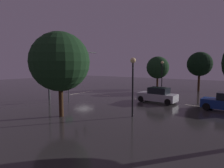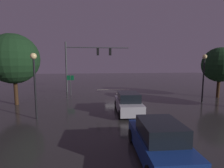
{
  "view_description": "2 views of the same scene",
  "coord_description": "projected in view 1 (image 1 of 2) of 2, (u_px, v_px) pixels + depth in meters",
  "views": [
    {
      "loc": [
        20.3,
        19.82,
        4.09
      ],
      "look_at": [
        0.36,
        5.58,
        1.72
      ],
      "focal_mm": 29.54,
      "sensor_mm": 36.0,
      "label": 1
    },
    {
      "loc": [
        3.57,
        25.53,
        4.11
      ],
      "look_at": [
        0.91,
        5.07,
        1.53
      ],
      "focal_mm": 27.77,
      "sensor_mm": 36.0,
      "label": 2
    }
  ],
  "objects": [
    {
      "name": "ground_plane",
      "position": [
        84.0,
        93.0,
        28.3
      ],
      "size": [
        80.0,
        80.0,
        0.0
      ],
      "primitive_type": "plane",
      "color": "#2D2B2B"
    },
    {
      "name": "traffic_signal_assembly",
      "position": [
        67.0,
        61.0,
        24.2
      ],
      "size": [
        8.88,
        0.47,
        6.92
      ],
      "color": "#383A3D",
      "rests_on": "ground_plane"
    },
    {
      "name": "lane_dash_far",
      "position": [
        104.0,
        95.0,
        25.99
      ],
      "size": [
        0.16,
        2.2,
        0.01
      ],
      "primitive_type": "cube",
      "rotation": [
        0.0,
        0.0,
        1.57
      ],
      "color": "beige",
      "rests_on": "ground_plane"
    },
    {
      "name": "lane_dash_mid",
      "position": [
        143.0,
        100.0,
        22.52
      ],
      "size": [
        0.16,
        2.2,
        0.01
      ],
      "primitive_type": "cube",
      "rotation": [
        0.0,
        0.0,
        1.57
      ],
      "color": "beige",
      "rests_on": "ground_plane"
    },
    {
      "name": "lane_dash_near",
      "position": [
        196.0,
        106.0,
        19.05
      ],
      "size": [
        0.16,
        2.2,
        0.01
      ],
      "primitive_type": "cube",
      "rotation": [
        0.0,
        0.0,
        1.57
      ],
      "color": "beige",
      "rests_on": "ground_plane"
    },
    {
      "name": "stop_bar",
      "position": [
        82.0,
        93.0,
        28.53
      ],
      "size": [
        5.0,
        0.16,
        0.01
      ],
      "primitive_type": "cube",
      "color": "beige",
      "rests_on": "ground_plane"
    },
    {
      "name": "car_approaching",
      "position": [
        157.0,
        95.0,
        20.9
      ],
      "size": [
        2.11,
        4.45,
        1.7
      ],
      "color": "#B7B7BC",
      "rests_on": "ground_plane"
    },
    {
      "name": "street_lamp_left_kerb",
      "position": [
        162.0,
        70.0,
        28.95
      ],
      "size": [
        0.44,
        0.44,
        4.91
      ],
      "color": "black",
      "rests_on": "ground_plane"
    },
    {
      "name": "street_lamp_right_kerb",
      "position": [
        133.0,
        75.0,
        14.61
      ],
      "size": [
        0.44,
        0.44,
        4.77
      ],
      "color": "black",
      "rests_on": "ground_plane"
    },
    {
      "name": "route_sign",
      "position": [
        68.0,
        86.0,
        21.35
      ],
      "size": [
        0.89,
        0.27,
        2.53
      ],
      "color": "#383A3D",
      "rests_on": "ground_plane"
    },
    {
      "name": "tree_left_near",
      "position": [
        158.0,
        68.0,
        32.93
      ],
      "size": [
        3.96,
        3.96,
        5.84
      ],
      "color": "#382314",
      "rests_on": "ground_plane"
    },
    {
      "name": "tree_right_near",
      "position": [
        60.0,
        62.0,
        14.65
      ],
      "size": [
        4.73,
        4.73,
        6.81
      ],
      "color": "#382314",
      "rests_on": "ground_plane"
    },
    {
      "name": "tree_left_far",
      "position": [
        200.0,
        64.0,
        30.02
      ],
      "size": [
        3.94,
        3.94,
        6.42
      ],
      "color": "#382314",
      "rests_on": "ground_plane"
    }
  ]
}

